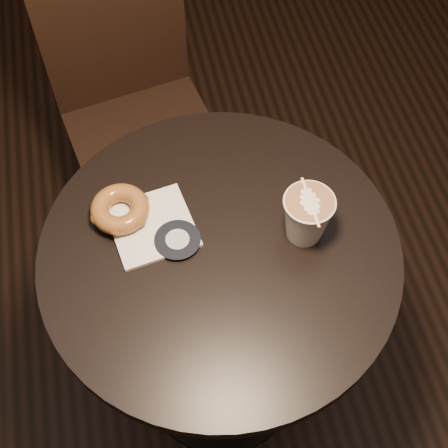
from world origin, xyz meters
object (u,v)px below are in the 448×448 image
at_px(latte_cup, 307,218).
at_px(doughnut, 120,209).
at_px(chair, 130,88).
at_px(pastry_bag, 152,226).
at_px(cafe_table, 220,294).

bearing_deg(latte_cup, doughnut, 161.76).
xyz_separation_m(chair, pastry_bag, (-0.01, -0.59, 0.20)).
relative_size(cafe_table, chair, 0.76).
bearing_deg(latte_cup, chair, 112.91).
xyz_separation_m(chair, latte_cup, (0.28, -0.66, 0.25)).
height_order(doughnut, latte_cup, latte_cup).
height_order(cafe_table, doughnut, doughnut).
relative_size(pastry_bag, doughnut, 1.34).
bearing_deg(latte_cup, pastry_bag, 165.30).
bearing_deg(cafe_table, latte_cup, -0.18).
distance_m(cafe_table, doughnut, 0.31).
bearing_deg(chair, latte_cup, -77.92).
xyz_separation_m(pastry_bag, latte_cup, (0.29, -0.07, 0.05)).
xyz_separation_m(cafe_table, pastry_bag, (-0.12, 0.07, 0.20)).
bearing_deg(latte_cup, cafe_table, 179.82).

